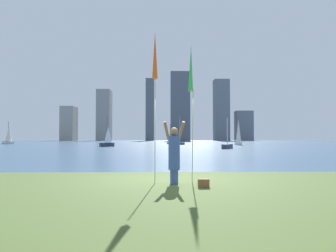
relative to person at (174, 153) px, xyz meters
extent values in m
cube|color=#335170|center=(-0.13, 61.98, -0.96)|extent=(120.00, 117.97, 0.12)
cube|color=#232D14|center=(-0.13, 3.00, -0.92)|extent=(120.00, 0.70, 0.02)
cylinder|color=#3F59A5|center=(0.00, -0.01, -0.69)|extent=(0.23, 0.23, 0.42)
cylinder|color=#3F59A5|center=(0.00, -0.01, 0.01)|extent=(0.34, 0.34, 0.99)
sphere|color=#936B51|center=(0.00, -0.01, 0.62)|extent=(0.24, 0.24, 0.24)
cylinder|color=#936B51|center=(-0.21, 0.13, 0.65)|extent=(0.24, 0.38, 0.57)
cylinder|color=#936B51|center=(0.21, 0.13, 0.65)|extent=(0.24, 0.38, 0.57)
cylinder|color=#B2B2B7|center=(-0.56, 0.22, 0.64)|extent=(0.02, 0.22, 3.07)
cone|color=#F25919|center=(-0.56, -0.02, 2.88)|extent=(0.16, 0.25, 1.43)
sphere|color=yellow|center=(-0.56, 0.02, 2.18)|extent=(0.06, 0.06, 0.06)
cylinder|color=#B2B2B7|center=(0.56, 0.22, 0.50)|extent=(0.02, 0.41, 2.79)
cone|color=green|center=(0.56, 0.70, 2.66)|extent=(0.16, 0.36, 1.50)
sphere|color=yellow|center=(0.56, 0.60, 1.91)|extent=(0.06, 0.06, 0.06)
cube|color=brown|center=(0.77, -0.63, -0.79)|extent=(0.30, 0.17, 0.22)
cube|color=#2D6084|center=(2.83, 44.16, -0.68)|extent=(1.79, 1.74, 0.45)
cylinder|color=silver|center=(2.83, 44.16, 1.87)|extent=(0.06, 0.06, 4.65)
cube|color=#2D6084|center=(1.39, 51.66, -0.71)|extent=(1.31, 2.97, 0.37)
cylinder|color=#47474C|center=(1.39, 51.66, 1.22)|extent=(0.09, 0.09, 3.48)
cube|color=white|center=(12.63, 42.46, -0.67)|extent=(0.85, 1.83, 0.47)
cylinder|color=#47474C|center=(12.63, 42.46, 2.08)|extent=(0.06, 0.06, 5.03)
cone|color=silver|center=(12.65, 42.33, 1.51)|extent=(1.00, 1.00, 3.88)
cube|color=#333D51|center=(-8.24, 35.45, -0.64)|extent=(2.04, 1.77, 0.53)
cylinder|color=#47474C|center=(-8.24, 35.45, 1.51)|extent=(0.06, 0.06, 3.77)
cone|color=white|center=(-8.11, 35.55, 0.82)|extent=(1.50, 1.50, 2.38)
cube|color=silver|center=(-30.83, 52.49, -0.63)|extent=(2.63, 2.03, 0.54)
cylinder|color=#47474C|center=(-30.83, 52.49, 1.63)|extent=(0.07, 0.07, 3.97)
cone|color=silver|center=(-30.67, 52.40, 1.16)|extent=(1.67, 1.67, 3.03)
cube|color=#333D51|center=(7.36, 26.69, -0.64)|extent=(1.88, 2.97, 0.53)
cylinder|color=silver|center=(7.36, 26.69, 1.18)|extent=(0.09, 0.09, 3.10)
cube|color=gray|center=(-35.61, 108.20, 5.56)|extent=(4.93, 7.32, 12.91)
cube|color=gray|center=(-22.63, 110.45, 8.92)|extent=(5.14, 7.04, 19.64)
cube|color=#565B66|center=(-4.81, 109.67, 11.08)|extent=(3.19, 4.66, 23.96)
cube|color=#565B66|center=(6.97, 109.03, 12.45)|extent=(7.49, 3.47, 26.70)
cube|color=slate|center=(23.30, 110.81, 11.09)|extent=(5.90, 5.00, 23.98)
cube|color=slate|center=(32.64, 112.64, 4.98)|extent=(6.58, 5.33, 11.76)
camera|label=1|loc=(-0.38, -8.94, 0.46)|focal=32.70mm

